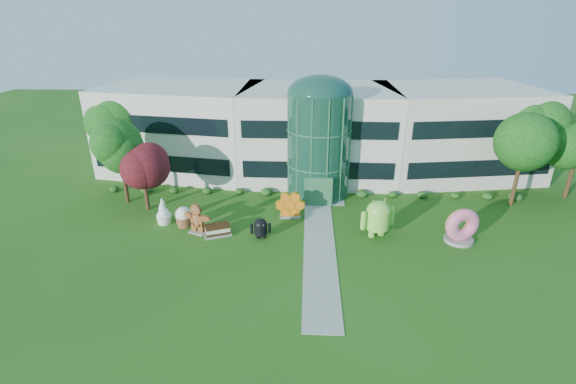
# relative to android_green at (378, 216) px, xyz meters

# --- Properties ---
(ground) EXTENTS (140.00, 140.00, 0.00)m
(ground) POSITION_rel_android_green_xyz_m (-4.61, -3.57, -1.75)
(ground) COLOR #215114
(ground) RESTS_ON ground
(building) EXTENTS (46.00, 15.00, 9.30)m
(building) POSITION_rel_android_green_xyz_m (-4.61, 14.43, 2.90)
(building) COLOR beige
(building) RESTS_ON ground
(atrium) EXTENTS (6.00, 6.00, 9.80)m
(atrium) POSITION_rel_android_green_xyz_m (-4.61, 8.43, 3.15)
(atrium) COLOR #194738
(atrium) RESTS_ON ground
(walkway) EXTENTS (2.40, 20.00, 0.04)m
(walkway) POSITION_rel_android_green_xyz_m (-4.61, -1.57, -1.73)
(walkway) COLOR #9E9E93
(walkway) RESTS_ON ground
(tree_red) EXTENTS (4.00, 4.00, 6.00)m
(tree_red) POSITION_rel_android_green_xyz_m (-20.11, 3.93, 1.25)
(tree_red) COLOR #3F0C14
(tree_red) RESTS_ON ground
(trees_backdrop) EXTENTS (52.00, 8.00, 8.40)m
(trees_backdrop) POSITION_rel_android_green_xyz_m (-4.61, 9.43, 2.45)
(trees_backdrop) COLOR #114010
(trees_backdrop) RESTS_ON ground
(android_green) EXTENTS (3.64, 3.06, 3.51)m
(android_green) POSITION_rel_android_green_xyz_m (0.00, 0.00, 0.00)
(android_green) COLOR #83DB46
(android_green) RESTS_ON ground
(android_black) EXTENTS (1.87, 1.40, 1.94)m
(android_black) POSITION_rel_android_green_xyz_m (-9.24, -0.85, -0.78)
(android_black) COLOR black
(android_black) RESTS_ON ground
(donut) EXTENTS (2.99, 1.93, 2.87)m
(donut) POSITION_rel_android_green_xyz_m (6.31, -0.63, -0.32)
(donut) COLOR #EF5B99
(donut) RESTS_ON ground
(gingerbread) EXTENTS (2.94, 1.99, 2.53)m
(gingerbread) POSITION_rel_android_green_xyz_m (-14.47, -0.19, -0.49)
(gingerbread) COLOR maroon
(gingerbread) RESTS_ON ground
(ice_cream_sandwich) EXTENTS (2.37, 1.77, 0.95)m
(ice_cream_sandwich) POSITION_rel_android_green_xyz_m (-12.76, -0.63, -1.28)
(ice_cream_sandwich) COLOR black
(ice_cream_sandwich) RESTS_ON ground
(honeycomb) EXTENTS (2.76, 1.16, 2.12)m
(honeycomb) POSITION_rel_android_green_xyz_m (-7.08, 2.97, -0.69)
(honeycomb) COLOR orange
(honeycomb) RESTS_ON ground
(froyo) EXTENTS (1.38, 1.38, 2.32)m
(froyo) POSITION_rel_android_green_xyz_m (-17.73, 1.25, -0.59)
(froyo) COLOR white
(froyo) RESTS_ON ground
(cupcake) EXTENTS (1.48, 1.48, 1.75)m
(cupcake) POSITION_rel_android_green_xyz_m (-15.87, 0.83, -0.88)
(cupcake) COLOR white
(cupcake) RESTS_ON ground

